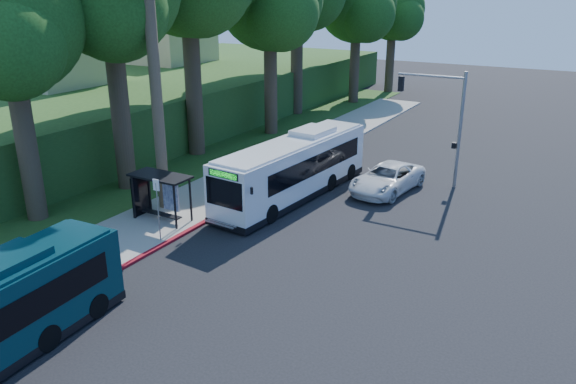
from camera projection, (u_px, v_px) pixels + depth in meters
The scene contains 14 objects.
ground at pixel (309, 228), 28.48m from camera, with size 140.00×140.00×0.00m, color black.
sidewalk at pixel (195, 202), 31.87m from camera, with size 4.50×70.00×0.12m, color gray.
red_curb at pixel (181, 235), 27.53m from camera, with size 0.25×30.00×0.13m, color maroon.
grass_verge at pixel (176, 165), 38.62m from camera, with size 8.00×70.00×0.06m, color #234719.
bus_shelter at pixel (159, 187), 28.92m from camera, with size 3.20×1.51×2.55m.
stop_sign_pole at pixel (157, 202), 26.21m from camera, with size 0.35×0.06×3.17m.
traffic_signal_pole at pixel (444, 114), 33.37m from camera, with size 4.10×0.30×7.00m.
hillside_backdrop at pixel (135, 91), 52.24m from camera, with size 24.00×60.00×8.80m.
tree_2 at pixel (271, 2), 43.49m from camera, with size 8.82×8.40×15.12m.
tree_4 at pixel (358, 7), 56.57m from camera, with size 8.40×8.00×14.14m.
tree_5 at pixel (394, 12), 62.90m from camera, with size 7.35×7.00×12.86m.
tree_6 at pixel (8, 28), 26.28m from camera, with size 7.56×7.20×13.74m.
white_bus at pixel (295, 167), 32.28m from camera, with size 3.60×12.47×3.67m.
pickup at pixel (387, 178), 33.43m from camera, with size 2.67×5.79×1.61m, color silver.
Camera 1 is at (12.06, -23.22, 11.45)m, focal length 35.00 mm.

